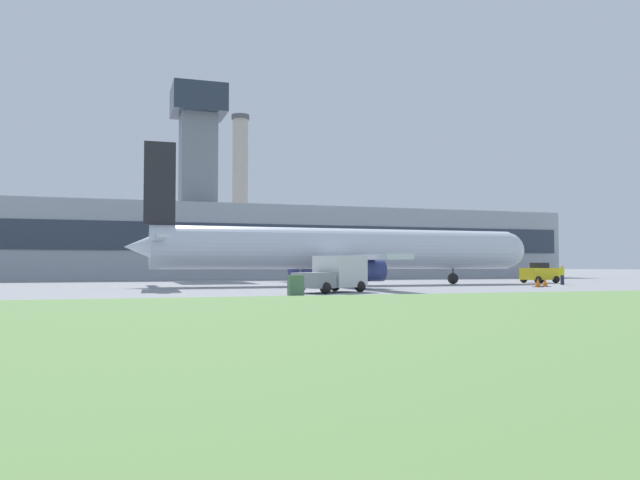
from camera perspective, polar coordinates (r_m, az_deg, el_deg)
The scene contains 10 objects.
ground_plane at distance 52.84m, azimuth 0.82°, elevation -4.16°, with size 400.00×400.00×0.00m, color gray.
terminal_building at distance 83.62m, azimuth -6.47°, elevation 0.03°, with size 86.76×14.58×25.05m.
smokestack_left at distance 113.40m, azimuth -7.33°, elevation 4.21°, with size 3.21×3.21×28.93m.
airplane at distance 52.86m, azimuth 1.77°, elevation -0.86°, with size 35.57×29.00×11.33m.
pushback_tug at distance 63.14m, azimuth 19.44°, elevation -2.94°, with size 3.21×2.83×1.94m.
baggage_truck at distance 38.88m, azimuth 1.32°, elevation -3.16°, with size 5.15×4.25×2.27m.
ground_crew_person at distance 57.94m, azimuth 21.27°, elevation -2.98°, with size 0.52×0.52×1.71m.
traffic_cone_near_nose at distance 52.49m, azimuth 19.90°, elevation -3.70°, with size 0.60×0.60×0.65m.
traffic_cone_wingtip at distance 51.25m, azimuth 19.30°, elevation -3.71°, with size 0.63×0.63×0.71m.
utility_cabinet at distance 34.75m, azimuth -2.23°, elevation -4.16°, with size 0.83×0.56×1.14m.
Camera 1 is at (-17.00, -50.00, 1.66)m, focal length 35.00 mm.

